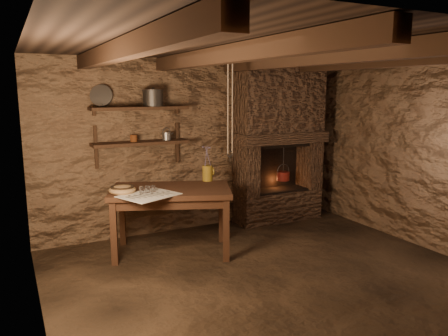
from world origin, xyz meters
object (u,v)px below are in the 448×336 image
wooden_bowl (122,190)px  red_pot (283,175)px  stoneware_jug (208,166)px  iron_stockpot (153,99)px  work_table (171,218)px

wooden_bowl → red_pot: size_ratio=0.58×
stoneware_jug → red_pot: (1.42, 0.34, -0.31)m
iron_stockpot → work_table: bearing=-91.7°
work_table → stoneware_jug: 0.84m
stoneware_jug → red_pot: stoneware_jug is taller
wooden_bowl → iron_stockpot: bearing=47.0°
work_table → wooden_bowl: size_ratio=5.23×
wooden_bowl → iron_stockpot: 1.34m
wooden_bowl → iron_stockpot: iron_stockpot is taller
work_table → red_pot: (2.00, 0.54, 0.26)m
stoneware_jug → iron_stockpot: bearing=116.1°
wooden_bowl → work_table: bearing=-1.8°
red_pot → stoneware_jug: bearing=-166.6°
stoneware_jug → wooden_bowl: bearing=164.2°
work_table → stoneware_jug: bearing=40.9°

